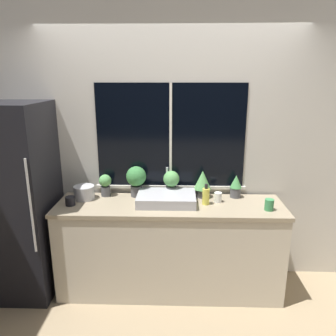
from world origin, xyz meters
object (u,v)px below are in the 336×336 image
object	(u,v)px
potted_plant_far_left	(105,184)
potted_plant_left	(136,179)
soap_bottle	(206,196)
refrigerator	(19,201)
potted_plant_center	(171,182)
mug_white	(218,197)
mug_green	(269,205)
sink	(166,198)
potted_plant_far_right	(236,186)
kettle	(84,192)
mug_black	(70,201)
potted_plant_right	(203,182)

from	to	relation	value
potted_plant_far_left	potted_plant_left	world-z (taller)	potted_plant_left
soap_bottle	refrigerator	bearing A→B (deg)	-179.18
refrigerator	potted_plant_center	xyz separation A→B (m)	(1.42, 0.22, 0.13)
soap_bottle	mug_white	distance (m)	0.14
potted_plant_center	mug_green	distance (m)	0.94
sink	mug_white	bearing A→B (deg)	4.99
sink	potted_plant_far_right	size ratio (longest dim) A/B	2.42
kettle	potted_plant_far_left	bearing A→B (deg)	25.59
sink	mug_green	bearing A→B (deg)	-9.00
mug_white	kettle	bearing A→B (deg)	178.19
refrigerator	potted_plant_center	size ratio (longest dim) A/B	7.00
soap_bottle	mug_black	size ratio (longest dim) A/B	2.16
potted_plant_center	potted_plant_far_left	bearing A→B (deg)	-180.00
potted_plant_far_left	potted_plant_center	xyz separation A→B (m)	(0.65, 0.00, 0.03)
potted_plant_far_right	mug_black	size ratio (longest dim) A/B	2.48
soap_bottle	kettle	xyz separation A→B (m)	(-1.17, 0.10, -0.01)
potted_plant_center	mug_black	bearing A→B (deg)	-164.43
potted_plant_far_right	kettle	bearing A→B (deg)	-176.47
soap_bottle	mug_green	bearing A→B (deg)	-12.71
mug_black	potted_plant_right	bearing A→B (deg)	11.83
sink	soap_bottle	world-z (taller)	sink
potted_plant_left	mug_white	xyz separation A→B (m)	(0.79, -0.13, -0.14)
sink	potted_plant_far_right	xyz separation A→B (m)	(0.67, 0.17, 0.07)
soap_bottle	sink	bearing A→B (deg)	176.70
potted_plant_far_right	mug_black	xyz separation A→B (m)	(-1.56, -0.26, -0.08)
mug_white	refrigerator	bearing A→B (deg)	-177.28
potted_plant_left	mug_green	bearing A→B (deg)	-14.68
mug_white	mug_black	bearing A→B (deg)	-174.73
mug_green	mug_white	size ratio (longest dim) A/B	1.12
sink	mug_black	world-z (taller)	sink
potted_plant_right	kettle	distance (m)	1.15
kettle	potted_plant_center	bearing A→B (deg)	6.16
sink	soap_bottle	bearing A→B (deg)	-3.30
potted_plant_far_right	soap_bottle	distance (m)	0.36
potted_plant_far_left	potted_plant_left	bearing A→B (deg)	0.00
mug_white	mug_black	distance (m)	1.37
potted_plant_far_left	mug_green	world-z (taller)	potted_plant_far_left
potted_plant_far_right	potted_plant_right	bearing A→B (deg)	-180.00
potted_plant_left	potted_plant_far_right	distance (m)	0.98
potted_plant_far_left	mug_white	bearing A→B (deg)	-6.85
potted_plant_far_left	mug_black	size ratio (longest dim) A/B	2.41
potted_plant_far_left	potted_plant_left	xyz separation A→B (m)	(0.31, 0.00, 0.06)
potted_plant_center	mug_white	size ratio (longest dim) A/B	2.84
mug_black	kettle	distance (m)	0.19
sink	kettle	bearing A→B (deg)	174.06
refrigerator	potted_plant_right	bearing A→B (deg)	7.27
soap_bottle	kettle	world-z (taller)	soap_bottle
refrigerator	potted_plant_far_left	xyz separation A→B (m)	(0.77, 0.22, 0.10)
sink	potted_plant_center	distance (m)	0.21
potted_plant_far_left	kettle	xyz separation A→B (m)	(-0.19, -0.09, -0.05)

